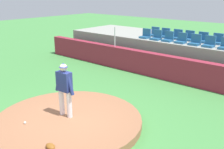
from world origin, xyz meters
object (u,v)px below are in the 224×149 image
(fielding_glove, at_px, (50,146))
(stadium_chair_3, at_px, (181,40))
(baseball, at_px, (25,123))
(stadium_chair_11, at_px, (202,39))
(stadium_chair_5, at_px, (209,43))
(stadium_chair_10, at_px, (189,37))
(stadium_chair_8, at_px, (165,35))
(stadium_chair_0, at_px, (146,35))
(stadium_chair_4, at_px, (195,42))
(stadium_chair_9, at_px, (177,36))
(stadium_chair_2, at_px, (168,38))
(stadium_chair_7, at_px, (154,33))
(stadium_chair_1, at_px, (157,37))
(pitcher, at_px, (64,86))
(stadium_chair_12, at_px, (217,41))

(fielding_glove, relative_size, stadium_chair_3, 0.60)
(baseball, distance_m, stadium_chair_11, 9.33)
(stadium_chair_5, relative_size, stadium_chair_10, 1.00)
(baseball, bearing_deg, stadium_chair_10, 86.11)
(baseball, bearing_deg, stadium_chair_8, 94.83)
(stadium_chair_0, bearing_deg, stadium_chair_4, 179.43)
(stadium_chair_9, distance_m, stadium_chair_10, 0.66)
(stadium_chair_3, height_order, stadium_chair_10, same)
(baseball, height_order, stadium_chair_5, stadium_chair_5)
(stadium_chair_9, bearing_deg, stadium_chair_3, 127.70)
(baseball, xyz_separation_m, stadium_chair_11, (1.34, 9.13, 1.40))
(stadium_chair_2, distance_m, stadium_chair_7, 1.67)
(baseball, height_order, stadium_chair_11, stadium_chair_11)
(stadium_chair_8, bearing_deg, fielding_glove, 104.11)
(fielding_glove, relative_size, stadium_chair_10, 0.60)
(stadium_chair_1, bearing_deg, stadium_chair_10, -146.01)
(stadium_chair_9, xyz_separation_m, stadium_chair_10, (0.66, 0.02, 0.00))
(pitcher, height_order, stadium_chair_3, stadium_chair_3)
(pitcher, height_order, stadium_chair_7, stadium_chair_7)
(stadium_chair_3, height_order, stadium_chair_12, same)
(stadium_chair_3, bearing_deg, stadium_chair_8, -32.22)
(stadium_chair_5, bearing_deg, stadium_chair_1, 0.14)
(stadium_chair_12, bearing_deg, stadium_chair_11, 3.34)
(fielding_glove, relative_size, stadium_chair_1, 0.60)
(baseball, distance_m, stadium_chair_4, 8.47)
(baseball, xyz_separation_m, stadium_chair_2, (-0.06, 8.24, 1.40))
(stadium_chair_9, bearing_deg, stadium_chair_5, 156.74)
(stadium_chair_1, bearing_deg, stadium_chair_8, -87.24)
(stadium_chair_2, bearing_deg, stadium_chair_7, -33.67)
(stadium_chair_2, distance_m, stadium_chair_5, 2.09)
(stadium_chair_3, bearing_deg, stadium_chair_12, -146.61)
(stadium_chair_9, bearing_deg, stadium_chair_12, -179.01)
(baseball, distance_m, fielding_glove, 1.62)
(stadium_chair_3, xyz_separation_m, stadium_chair_8, (-1.43, 0.90, 0.00))
(stadium_chair_11, bearing_deg, stadium_chair_0, 17.15)
(stadium_chair_0, distance_m, stadium_chair_1, 0.71)
(stadium_chair_2, height_order, stadium_chair_3, same)
(stadium_chair_2, xyz_separation_m, stadium_chair_9, (0.02, 0.89, 0.00))
(stadium_chair_4, xyz_separation_m, stadium_chair_5, (0.67, 0.00, 0.00))
(stadium_chair_4, height_order, stadium_chair_9, same)
(stadium_chair_0, bearing_deg, stadium_chair_11, -162.85)
(stadium_chair_12, bearing_deg, pitcher, 78.82)
(stadium_chair_2, height_order, stadium_chair_5, same)
(stadium_chair_2, bearing_deg, stadium_chair_3, 179.80)
(stadium_chair_7, xyz_separation_m, stadium_chair_11, (2.80, -0.05, 0.00))
(stadium_chair_2, bearing_deg, stadium_chair_8, -51.47)
(baseball, bearing_deg, stadium_chair_3, 85.45)
(baseball, distance_m, stadium_chair_7, 9.39)
(stadium_chair_3, height_order, stadium_chair_7, same)
(stadium_chair_9, bearing_deg, stadium_chair_7, -1.62)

